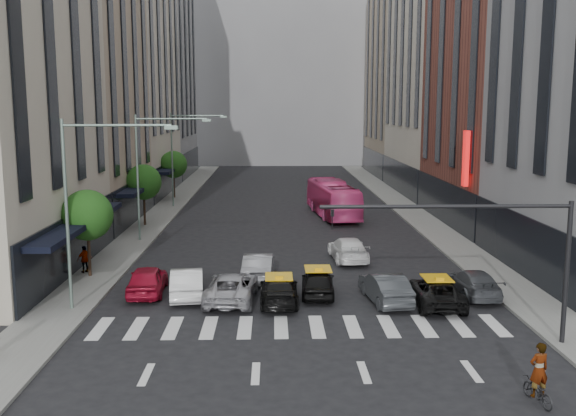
{
  "coord_description": "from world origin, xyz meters",
  "views": [
    {
      "loc": [
        -1.36,
        -25.83,
        9.69
      ],
      "look_at": [
        -0.48,
        10.13,
        4.0
      ],
      "focal_mm": 40.0,
      "sensor_mm": 36.0,
      "label": 1
    }
  ],
  "objects": [
    {
      "name": "taxi_center",
      "position": [
        0.98,
        6.25,
        0.71
      ],
      "size": [
        1.89,
        4.23,
        1.41
      ],
      "primitive_type": "imported",
      "rotation": [
        0.0,
        0.0,
        3.09
      ],
      "color": "black",
      "rests_on": "ground"
    },
    {
      "name": "rider",
      "position": [
        7.35,
        -6.14,
        1.77
      ],
      "size": [
        0.75,
        0.57,
        1.86
      ],
      "primitive_type": "imported",
      "rotation": [
        0.0,
        0.0,
        3.34
      ],
      "color": "gray",
      "rests_on": "motorcycle"
    },
    {
      "name": "taxi_left",
      "position": [
        -1.05,
        5.01,
        0.67
      ],
      "size": [
        1.92,
        4.65,
        1.35
      ],
      "primitive_type": "imported",
      "rotation": [
        0.0,
        0.0,
        3.15
      ],
      "color": "black",
      "rests_on": "ground"
    },
    {
      "name": "bus",
      "position": [
        4.01,
        30.48,
        1.57
      ],
      "size": [
        4.02,
        11.55,
        3.15
      ],
      "primitive_type": "imported",
      "rotation": [
        0.0,
        0.0,
        3.27
      ],
      "color": "#E34289",
      "rests_on": "ground"
    },
    {
      "name": "ground",
      "position": [
        0.0,
        0.0,
        0.0
      ],
      "size": [
        160.0,
        160.0,
        0.0
      ],
      "primitive_type": "plane",
      "color": "black",
      "rests_on": "ground"
    },
    {
      "name": "car_white_front",
      "position": [
        -5.78,
        6.26,
        0.76
      ],
      "size": [
        2.13,
        4.76,
        1.52
      ],
      "primitive_type": "imported",
      "rotation": [
        0.0,
        0.0,
        3.26
      ],
      "color": "white",
      "rests_on": "ground"
    },
    {
      "name": "car_grey_mid",
      "position": [
        4.26,
        5.05,
        0.75
      ],
      "size": [
        2.19,
        4.74,
        1.5
      ],
      "primitive_type": "imported",
      "rotation": [
        0.0,
        0.0,
        3.28
      ],
      "color": "#373A3D",
      "rests_on": "ground"
    },
    {
      "name": "building_left_c",
      "position": [
        -17.0,
        46.0,
        18.0
      ],
      "size": [
        8.0,
        20.0,
        36.0
      ],
      "primitive_type": "cube",
      "color": "beige",
      "rests_on": "ground"
    },
    {
      "name": "sidewalk_left",
      "position": [
        -11.5,
        30.0,
        0.07
      ],
      "size": [
        3.0,
        96.0,
        0.15
      ],
      "primitive_type": "cube",
      "color": "slate",
      "rests_on": "ground"
    },
    {
      "name": "building_far",
      "position": [
        0.0,
        85.0,
        18.0
      ],
      "size": [
        30.0,
        10.0,
        36.0
      ],
      "primitive_type": "cube",
      "color": "gray",
      "rests_on": "ground"
    },
    {
      "name": "building_right_b",
      "position": [
        17.0,
        27.0,
        13.0
      ],
      "size": [
        8.0,
        18.0,
        26.0
      ],
      "primitive_type": "cube",
      "color": "brown",
      "rests_on": "ground"
    },
    {
      "name": "car_row2_left",
      "position": [
        -2.15,
        9.46,
        0.77
      ],
      "size": [
        1.85,
        4.75,
        1.54
      ],
      "primitive_type": "imported",
      "rotation": [
        0.0,
        0.0,
        3.09
      ],
      "color": "gray",
      "rests_on": "ground"
    },
    {
      "name": "motorcycle",
      "position": [
        7.35,
        -6.14,
        0.42
      ],
      "size": [
        0.87,
        1.69,
        0.84
      ],
      "primitive_type": "imported",
      "rotation": [
        0.0,
        0.0,
        3.34
      ],
      "color": "black",
      "rests_on": "ground"
    },
    {
      "name": "car_silver",
      "position": [
        -3.44,
        5.46,
        0.72
      ],
      "size": [
        2.68,
        5.3,
        1.44
      ],
      "primitive_type": "imported",
      "rotation": [
        0.0,
        0.0,
        3.08
      ],
      "color": "#AEADB3",
      "rests_on": "ground"
    },
    {
      "name": "tree_mid",
      "position": [
        -11.8,
        26.0,
        3.65
      ],
      "size": [
        2.88,
        2.88,
        4.95
      ],
      "color": "black",
      "rests_on": "sidewalk_left"
    },
    {
      "name": "tree_near",
      "position": [
        -11.8,
        10.0,
        3.65
      ],
      "size": [
        2.88,
        2.88,
        4.95
      ],
      "color": "black",
      "rests_on": "sidewalk_left"
    },
    {
      "name": "streetlamp_far",
      "position": [
        -10.04,
        36.0,
        5.9
      ],
      "size": [
        5.38,
        0.25,
        9.0
      ],
      "color": "gray",
      "rests_on": "sidewalk_left"
    },
    {
      "name": "traffic_signal",
      "position": [
        7.69,
        -1.0,
        4.47
      ],
      "size": [
        10.1,
        0.2,
        6.0
      ],
      "color": "black",
      "rests_on": "ground"
    },
    {
      "name": "car_grey_curb",
      "position": [
        9.02,
        6.08,
        0.68
      ],
      "size": [
        2.02,
        4.72,
        1.36
      ],
      "primitive_type": "imported",
      "rotation": [
        0.0,
        0.0,
        3.17
      ],
      "color": "#43464B",
      "rests_on": "ground"
    },
    {
      "name": "taxi_right",
      "position": [
        6.7,
        4.51,
        0.68
      ],
      "size": [
        2.45,
        4.95,
        1.35
      ],
      "primitive_type": "imported",
      "rotation": [
        0.0,
        0.0,
        3.1
      ],
      "color": "black",
      "rests_on": "ground"
    },
    {
      "name": "streetlamp_near",
      "position": [
        -10.04,
        4.0,
        5.9
      ],
      "size": [
        5.38,
        0.25,
        9.0
      ],
      "color": "gray",
      "rests_on": "sidewalk_left"
    },
    {
      "name": "car_red",
      "position": [
        -7.91,
        6.76,
        0.76
      ],
      "size": [
        2.02,
        4.57,
        1.53
      ],
      "primitive_type": "imported",
      "rotation": [
        0.0,
        0.0,
        3.19
      ],
      "color": "maroon",
      "rests_on": "ground"
    },
    {
      "name": "building_right_c",
      "position": [
        17.0,
        46.0,
        20.0
      ],
      "size": [
        8.0,
        20.0,
        40.0
      ],
      "primitive_type": "cube",
      "color": "beige",
      "rests_on": "ground"
    },
    {
      "name": "car_row2_right",
      "position": [
        3.45,
        13.96,
        0.74
      ],
      "size": [
        2.38,
        5.19,
        1.47
      ],
      "primitive_type": "imported",
      "rotation": [
        0.0,
        0.0,
        3.21
      ],
      "color": "white",
      "rests_on": "ground"
    },
    {
      "name": "pedestrian_far",
      "position": [
        -12.27,
        10.7,
        0.94
      ],
      "size": [
        0.95,
        0.91,
        1.59
      ],
      "primitive_type": "imported",
      "rotation": [
        0.0,
        0.0,
        3.88
      ],
      "color": "gray",
      "rests_on": "sidewalk_left"
    },
    {
      "name": "building_right_d",
      "position": [
        17.0,
        65.0,
        14.0
      ],
      "size": [
        8.0,
        18.0,
        28.0
      ],
      "primitive_type": "cube",
      "color": "tan",
      "rests_on": "ground"
    },
    {
      "name": "building_left_d",
      "position": [
        -17.0,
        65.0,
        15.0
      ],
      "size": [
        8.0,
        18.0,
        30.0
      ],
      "primitive_type": "cube",
      "color": "gray",
      "rests_on": "ground"
    },
    {
      "name": "tree_far",
      "position": [
        -11.8,
        42.0,
        3.65
      ],
      "size": [
        2.88,
        2.88,
        4.95
      ],
      "color": "black",
      "rests_on": "sidewalk_left"
    },
    {
      "name": "sidewalk_right",
      "position": [
        11.5,
        30.0,
        0.07
      ],
      "size": [
        3.0,
        96.0,
        0.15
      ],
      "primitive_type": "cube",
      "color": "slate",
      "rests_on": "ground"
    },
    {
      "name": "streetlamp_mid",
      "position": [
        -10.04,
        20.0,
        5.9
      ],
      "size": [
        5.38,
        0.25,
        9.0
      ],
      "color": "gray",
      "rests_on": "sidewalk_left"
    },
    {
      "name": "liberty_sign",
      "position": [
        12.6,
        20.0,
        6.0
      ],
      "size": [
        0.3,
        0.7,
        4.0
      ],
      "color": "red",
      "rests_on": "ground"
    },
    {
      "name": "building_left_b",
      "position": [
        -17.0,
        28.0,
        12.0
      ],
      "size": [
        8.0,
        16.0,
        24.0
      ],
      "primitive_type": "cube",
      "color": "tan",
      "rests_on": "ground"
    }
  ]
}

